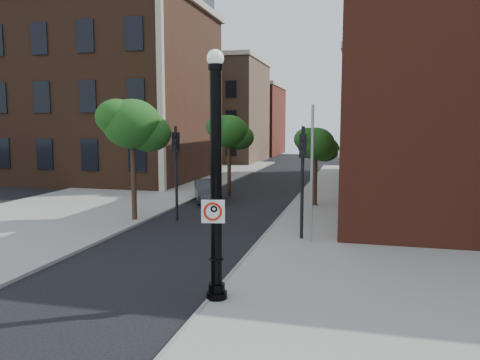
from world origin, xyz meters
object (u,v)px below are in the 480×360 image
(lamppost, at_px, (216,190))
(traffic_signal_left, at_px, (176,157))
(parked_car, at_px, (208,191))
(traffic_signal_right, at_px, (302,164))
(no_parking_sign, at_px, (213,211))

(lamppost, distance_m, traffic_signal_left, 10.73)
(parked_car, relative_size, traffic_signal_right, 0.87)
(traffic_signal_right, bearing_deg, parked_car, 122.07)
(no_parking_sign, height_order, parked_car, no_parking_sign)
(traffic_signal_right, bearing_deg, traffic_signal_left, 151.23)
(no_parking_sign, xyz_separation_m, traffic_signal_left, (-4.91, 9.68, 0.60))
(lamppost, bearing_deg, traffic_signal_right, 78.98)
(no_parking_sign, relative_size, traffic_signal_left, 0.13)
(lamppost, bearing_deg, traffic_signal_left, 117.47)
(lamppost, height_order, traffic_signal_right, lamppost)
(no_parking_sign, relative_size, traffic_signal_right, 0.13)
(lamppost, bearing_deg, parked_car, 109.11)
(traffic_signal_left, distance_m, traffic_signal_right, 6.80)
(no_parking_sign, distance_m, traffic_signal_left, 10.87)
(lamppost, height_order, no_parking_sign, lamppost)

